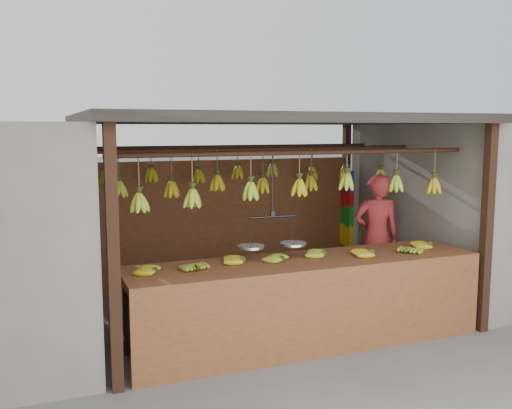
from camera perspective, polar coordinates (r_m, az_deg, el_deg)
name	(u,v)px	position (r m, az deg, el deg)	size (l,w,h in m)	color
ground	(265,312)	(7.15, 0.90, -10.68)	(80.00, 80.00, 0.00)	#5B5B57
stall	(255,151)	(7.10, -0.09, 5.41)	(4.30, 3.30, 2.40)	black
neighbor_right	(496,205)	(8.89, 22.87, -0.06)	(3.00, 3.00, 2.30)	slate
counter	(312,280)	(5.87, 5.58, -7.53)	(3.77, 0.86, 0.96)	brown
hanging_bananas	(264,181)	(6.82, 0.81, 2.34)	(3.56, 2.24, 0.39)	#92A523
balance_scale	(272,240)	(5.85, 1.65, -3.59)	(0.73, 0.30, 0.96)	black
vendor	(376,236)	(7.70, 11.95, -3.15)	(0.60, 0.40, 1.66)	#BF3333
bag_bundles	(347,207)	(8.96, 9.09, -0.26)	(0.08, 0.26, 1.18)	#1426BF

